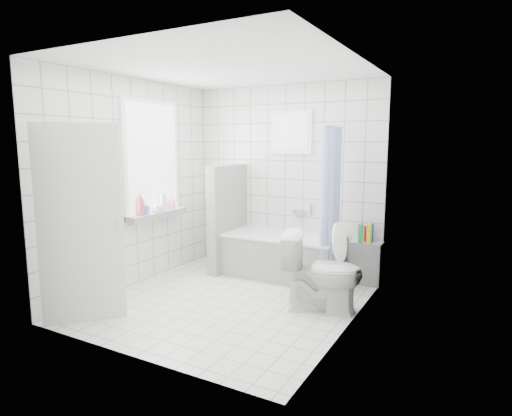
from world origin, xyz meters
The scene contains 19 objects.
ground centered at (0.00, 0.00, 0.00)m, with size 3.00×3.00×0.00m, color white.
ceiling centered at (0.00, 0.00, 2.60)m, with size 3.00×3.00×0.00m, color white.
wall_back centered at (0.00, 1.50, 1.30)m, with size 2.80×0.02×2.60m, color white.
wall_front centered at (0.00, -1.50, 1.30)m, with size 2.80×0.02×2.60m, color white.
wall_left centered at (-1.40, 0.00, 1.30)m, with size 0.02×3.00×2.60m, color white.
wall_right centered at (1.40, 0.00, 1.30)m, with size 0.02×3.00×2.60m, color white.
window_left centered at (-1.35, 0.30, 1.60)m, with size 0.01×0.90×1.40m, color white.
window_back centered at (0.10, 1.46, 1.95)m, with size 0.50×0.01×0.50m, color white.
window_sill centered at (-1.31, 0.30, 0.86)m, with size 0.18×1.02×0.08m, color white.
door centered at (-0.98, -1.18, 1.00)m, with size 0.04×0.80×2.00m, color silver.
bathtub centered at (0.15, 1.12, 0.29)m, with size 1.56×0.77×0.58m.
partition_wall centered at (-0.70, 1.07, 0.75)m, with size 0.15×0.85×1.50m, color white.
tiled_ledge centered at (1.22, 1.38, 0.28)m, with size 0.40×0.24×0.55m, color white.
toilet centered at (1.03, 0.25, 0.43)m, with size 0.48×0.84×0.86m, color white.
curtain_rod centered at (0.87, 1.10, 2.00)m, with size 0.02×0.02×0.80m, color silver.
shower_curtain centered at (0.87, 0.97, 1.10)m, with size 0.14×0.48×1.78m, color #415DC1, non-canonical shape.
tub_faucet centered at (0.25, 1.46, 0.85)m, with size 0.18×0.06×0.06m, color silver.
sill_bottles centered at (-1.30, 0.24, 1.03)m, with size 0.16×0.74×0.31m.
ledge_bottles centered at (1.22, 1.35, 0.67)m, with size 0.17×0.20×0.25m.
Camera 1 is at (2.53, -3.99, 1.81)m, focal length 30.00 mm.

